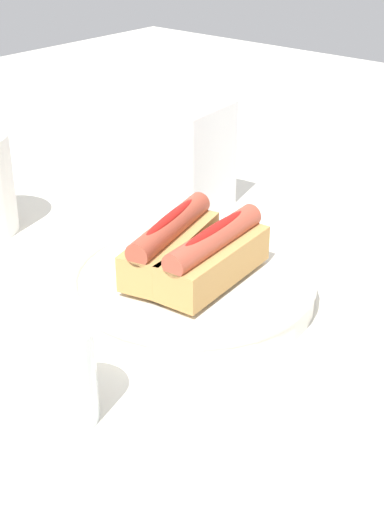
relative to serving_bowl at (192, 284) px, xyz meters
name	(u,v)px	position (x,y,z in m)	size (l,w,h in m)	color
ground_plane	(204,297)	(0.01, -0.01, -0.02)	(2.40, 2.40, 0.00)	silver
serving_bowl	(192,284)	(0.00, 0.00, 0.00)	(0.27, 0.27, 0.03)	silver
hotdog_front	(214,256)	(0.00, -0.03, 0.04)	(0.15, 0.06, 0.06)	tan
hotdog_back	(171,244)	(0.00, 0.03, 0.04)	(0.16, 0.09, 0.06)	tan
water_glass	(57,380)	(-0.23, -0.04, 0.02)	(0.07, 0.07, 0.09)	white
napkin_box	(202,162)	(0.19, 0.14, 0.06)	(0.11, 0.04, 0.15)	white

